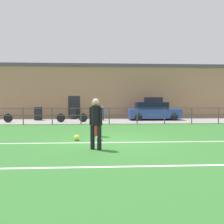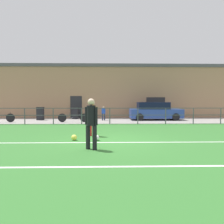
% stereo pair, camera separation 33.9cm
% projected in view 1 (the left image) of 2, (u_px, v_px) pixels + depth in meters
% --- Properties ---
extents(ground, '(60.00, 44.00, 0.04)m').
position_uv_depth(ground, '(114.00, 141.00, 8.43)').
color(ground, '#33702D').
extents(field_line_touchline, '(36.00, 0.11, 0.00)m').
position_uv_depth(field_line_touchline, '(115.00, 142.00, 8.06)').
color(field_line_touchline, white).
rests_on(field_line_touchline, ground).
extents(field_line_hash, '(36.00, 0.11, 0.00)m').
position_uv_depth(field_line_hash, '(123.00, 167.00, 5.11)').
color(field_line_hash, white).
rests_on(field_line_hash, ground).
extents(pavement_strip, '(48.00, 5.00, 0.02)m').
position_uv_depth(pavement_strip, '(108.00, 120.00, 16.90)').
color(pavement_strip, gray).
rests_on(pavement_strip, ground).
extents(perimeter_fence, '(36.07, 0.07, 1.15)m').
position_uv_depth(perimeter_fence, '(109.00, 114.00, 14.37)').
color(perimeter_fence, '#474C51').
rests_on(perimeter_fence, ground).
extents(clubhouse_facade, '(28.00, 2.56, 5.17)m').
position_uv_depth(clubhouse_facade, '(107.00, 91.00, 20.45)').
color(clubhouse_facade, '#A37A5B').
rests_on(clubhouse_facade, ground).
extents(player_goalkeeper, '(0.44, 0.30, 1.74)m').
position_uv_depth(player_goalkeeper, '(96.00, 121.00, 6.85)').
color(player_goalkeeper, black).
rests_on(player_goalkeeper, ground).
extents(player_striker, '(0.40, 0.29, 1.66)m').
position_uv_depth(player_striker, '(94.00, 116.00, 9.46)').
color(player_striker, red).
rests_on(player_striker, ground).
extents(soccer_ball_match, '(0.24, 0.24, 0.24)m').
position_uv_depth(soccer_ball_match, '(99.00, 138.00, 8.43)').
color(soccer_ball_match, white).
rests_on(soccer_ball_match, ground).
extents(soccer_ball_spare, '(0.24, 0.24, 0.24)m').
position_uv_depth(soccer_ball_spare, '(77.00, 138.00, 8.46)').
color(soccer_ball_spare, '#E5E04C').
rests_on(soccer_ball_spare, ground).
extents(spectator_child, '(0.32, 0.20, 1.17)m').
position_uv_depth(spectator_child, '(102.00, 112.00, 16.87)').
color(spectator_child, '#232D4C').
rests_on(spectator_child, pavement_strip).
extents(parked_car_red, '(4.37, 1.81, 1.51)m').
position_uv_depth(parked_car_red, '(153.00, 111.00, 17.44)').
color(parked_car_red, '#28428E').
rests_on(parked_car_red, pavement_strip).
extents(bicycle_parked_0, '(2.34, 0.04, 0.75)m').
position_uv_depth(bicycle_parked_0, '(72.00, 118.00, 15.45)').
color(bicycle_parked_0, black).
rests_on(bicycle_parked_0, pavement_strip).
extents(trash_bin_0, '(0.57, 0.48, 1.09)m').
position_uv_depth(trash_bin_0, '(38.00, 114.00, 17.07)').
color(trash_bin_0, black).
rests_on(trash_bin_0, pavement_strip).
extents(trash_bin_1, '(0.55, 0.47, 1.01)m').
position_uv_depth(trash_bin_1, '(73.00, 113.00, 18.13)').
color(trash_bin_1, black).
rests_on(trash_bin_1, pavement_strip).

